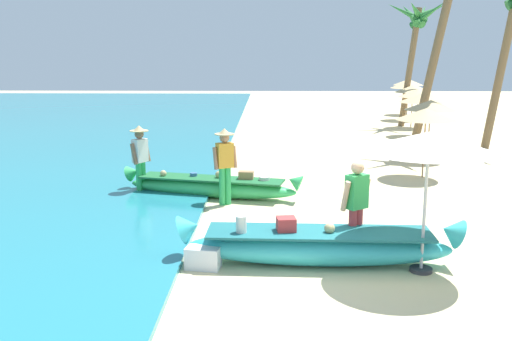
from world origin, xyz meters
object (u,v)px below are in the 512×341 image
at_px(person_vendor_hatted, 225,161).
at_px(person_vendor_assistant, 140,155).
at_px(boat_green_midground, 212,186).
at_px(cooler_box, 203,258).
at_px(palm_tree_tall_inland, 417,26).
at_px(patio_umbrella_large, 429,143).
at_px(boat_cyan_foreground, 318,246).
at_px(person_tourist_customer, 356,203).

bearing_deg(person_vendor_hatted, person_vendor_assistant, 155.57).
relative_size(boat_green_midground, cooler_box, 8.03).
distance_m(palm_tree_tall_inland, cooler_box, 19.81).
distance_m(patio_umbrella_large, cooler_box, 3.97).
distance_m(boat_cyan_foreground, person_vendor_assistant, 6.10).
relative_size(boat_cyan_foreground, person_vendor_assistant, 2.78).
height_order(boat_green_midground, person_vendor_assistant, person_vendor_assistant).
distance_m(person_vendor_assistant, palm_tree_tall_inland, 16.53).
relative_size(boat_cyan_foreground, patio_umbrella_large, 2.09).
height_order(person_vendor_hatted, person_vendor_assistant, person_vendor_hatted).
bearing_deg(person_tourist_customer, palm_tree_tall_inland, 73.36).
xyz_separation_m(boat_green_midground, palm_tree_tall_inland, (7.95, 13.19, 4.24)).
xyz_separation_m(person_vendor_assistant, cooler_box, (2.06, -4.85, -0.79)).
relative_size(boat_green_midground, patio_umbrella_large, 1.97).
bearing_deg(boat_cyan_foreground, boat_green_midground, 116.57).
height_order(boat_cyan_foreground, palm_tree_tall_inland, palm_tree_tall_inland).
height_order(boat_green_midground, palm_tree_tall_inland, palm_tree_tall_inland).
xyz_separation_m(person_vendor_hatted, patio_umbrella_large, (3.42, -3.95, 1.06)).
bearing_deg(patio_umbrella_large, person_vendor_hatted, 130.87).
xyz_separation_m(boat_cyan_foreground, boat_green_midground, (-2.17, 4.34, -0.05)).
relative_size(person_tourist_customer, patio_umbrella_large, 0.74).
bearing_deg(palm_tree_tall_inland, person_vendor_assistant, -126.97).
bearing_deg(person_vendor_hatted, boat_cyan_foreground, -63.81).
relative_size(patio_umbrella_large, palm_tree_tall_inland, 0.40).
bearing_deg(person_vendor_hatted, cooler_box, -90.94).
relative_size(person_tourist_customer, cooler_box, 3.02).
distance_m(boat_cyan_foreground, cooler_box, 1.88).
bearing_deg(cooler_box, person_vendor_assistant, 122.36).
bearing_deg(patio_umbrella_large, person_vendor_assistant, 138.44).
bearing_deg(palm_tree_tall_inland, patio_umbrella_large, -103.16).
distance_m(person_vendor_hatted, person_tourist_customer, 4.10).
xyz_separation_m(person_tourist_customer, person_vendor_assistant, (-4.59, 4.25, 0.03)).
height_order(patio_umbrella_large, cooler_box, patio_umbrella_large).
height_order(boat_green_midground, patio_umbrella_large, patio_umbrella_large).
relative_size(person_vendor_hatted, patio_umbrella_large, 0.78).
bearing_deg(boat_green_midground, boat_cyan_foreground, -63.43).
height_order(person_tourist_customer, patio_umbrella_large, patio_umbrella_large).
xyz_separation_m(boat_cyan_foreground, person_vendor_hatted, (-1.80, 3.66, 0.70)).
height_order(person_vendor_assistant, patio_umbrella_large, patio_umbrella_large).
height_order(boat_cyan_foreground, cooler_box, boat_cyan_foreground).
height_order(person_vendor_hatted, cooler_box, person_vendor_hatted).
bearing_deg(boat_cyan_foreground, person_vendor_assistant, 130.33).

